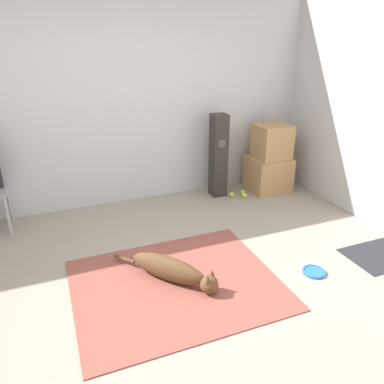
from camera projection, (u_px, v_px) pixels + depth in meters
name	position (u px, v px, depth m)	size (l,w,h in m)	color
ground_plane	(166.00, 300.00, 3.06)	(12.00, 12.00, 0.00)	#9E9384
wall_back	(107.00, 102.00, 4.35)	(8.00, 0.06, 2.55)	silver
area_rug	(176.00, 284.00, 3.25)	(1.74, 1.42, 0.01)	#934C42
dog	(172.00, 270.00, 3.26)	(0.73, 0.87, 0.22)	brown
frisbee	(314.00, 272.00, 3.40)	(0.21, 0.21, 0.03)	blue
cardboard_box_lower	(268.00, 173.00, 5.13)	(0.52, 0.49, 0.47)	tan
cardboard_box_upper	(272.00, 141.00, 4.94)	(0.43, 0.40, 0.44)	tan
floor_speaker	(218.00, 156.00, 4.84)	(0.19, 0.20, 1.09)	#2D2823
tennis_ball_by_boxes	(244.00, 195.00, 4.94)	(0.07, 0.07, 0.07)	#C6E033
tennis_ball_near_speaker	(232.00, 195.00, 4.96)	(0.07, 0.07, 0.07)	#C6E033
tennis_ball_loose_on_carpet	(243.00, 192.00, 5.03)	(0.07, 0.07, 0.07)	#C6E033
door_mat	(379.00, 256.00, 3.67)	(0.64, 0.50, 0.01)	#28282D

